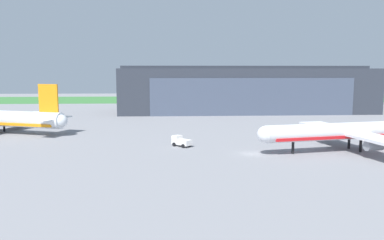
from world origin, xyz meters
name	(u,v)px	position (x,y,z in m)	size (l,w,h in m)	color
ground_plane	(250,154)	(0.00, 0.00, 0.00)	(440.00, 440.00, 0.00)	gray
grass_field_strip	(198,99)	(0.00, 154.41, 0.04)	(440.00, 56.00, 0.08)	#3C7B3B
maintenance_hangar	(245,90)	(14.94, 82.78, 9.16)	(103.45, 31.68, 19.24)	#2D333D
airliner_near_right	(349,131)	(21.65, 1.79, 4.16)	(41.02, 34.16, 12.25)	silver
ops_van	(181,141)	(-14.13, 8.55, 1.16)	(4.75, 4.76, 2.34)	white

